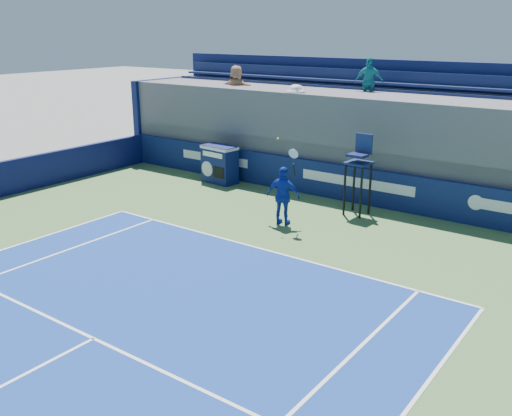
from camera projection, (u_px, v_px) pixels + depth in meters
The scene contains 5 objects.
back_hoarding at pixel (357, 185), 18.59m from camera, with size 20.40×0.21×1.20m.
match_clock at pixel (220, 163), 20.98m from camera, with size 1.39×0.85×1.40m.
umpire_chair at pixel (359, 166), 17.16m from camera, with size 0.73×0.73×2.48m.
tennis_player at pixel (283, 196), 16.42m from camera, with size 1.07×0.62×2.57m.
stadium_seating at pixel (385, 138), 19.81m from camera, with size 21.00×4.05×4.54m.
Camera 1 is at (7.92, 0.65, 5.50)m, focal length 40.00 mm.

